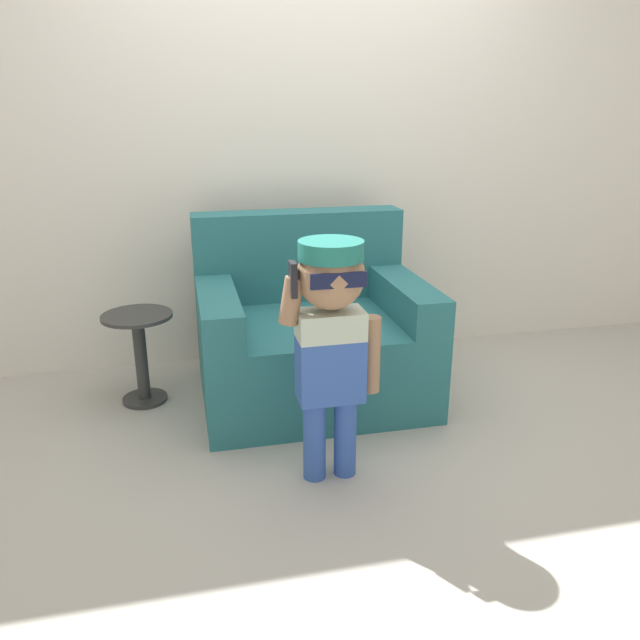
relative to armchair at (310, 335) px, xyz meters
name	(u,v)px	position (x,y,z in m)	size (l,w,h in m)	color
ground_plane	(333,397)	(0.10, -0.10, -0.33)	(10.00, 10.00, 0.00)	#ADA89E
wall_back	(305,136)	(0.10, 0.60, 0.97)	(10.00, 0.05, 2.60)	silver
armchair	(310,335)	(0.00, 0.00, 0.00)	(1.14, 0.93, 0.93)	#286B70
person_child	(331,325)	(-0.09, -0.81, 0.34)	(0.41, 0.31, 1.00)	#3356AD
side_table	(140,349)	(-0.87, 0.08, -0.04)	(0.35, 0.35, 0.48)	#333333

